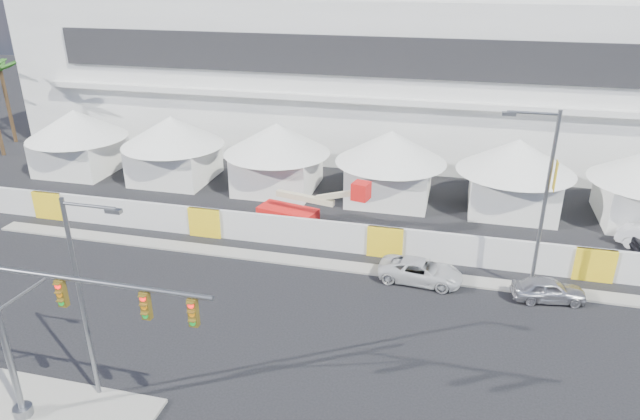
% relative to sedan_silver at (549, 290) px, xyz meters
% --- Properties ---
extents(ground, '(160.00, 160.00, 0.00)m').
position_rel_sedan_silver_xyz_m(ground, '(-15.27, -11.57, -0.66)').
color(ground, black).
rests_on(ground, ground).
extents(far_curb, '(80.00, 1.20, 0.12)m').
position_rel_sedan_silver_xyz_m(far_curb, '(4.73, 0.93, -0.60)').
color(far_curb, gray).
rests_on(far_curb, ground).
extents(stadium, '(80.00, 24.80, 21.98)m').
position_rel_sedan_silver_xyz_m(stadium, '(-6.56, 29.93, 8.79)').
color(stadium, silver).
rests_on(stadium, ground).
extents(tent_row, '(53.40, 8.40, 5.40)m').
position_rel_sedan_silver_xyz_m(tent_row, '(-14.77, 12.43, 2.49)').
color(tent_row, white).
rests_on(tent_row, ground).
extents(hoarding_fence, '(70.00, 0.25, 2.00)m').
position_rel_sedan_silver_xyz_m(hoarding_fence, '(-9.27, 2.93, 0.34)').
color(hoarding_fence, silver).
rests_on(hoarding_fence, ground).
extents(palm_cluster, '(10.60, 10.60, 8.55)m').
position_rel_sedan_silver_xyz_m(palm_cluster, '(-48.73, 17.93, 6.23)').
color(palm_cluster, '#47331E').
rests_on(palm_cluster, ground).
extents(sedan_silver, '(2.12, 4.04, 1.31)m').
position_rel_sedan_silver_xyz_m(sedan_silver, '(0.00, 0.00, 0.00)').
color(sedan_silver, '#A9A9AD').
rests_on(sedan_silver, ground).
extents(pickup_curb, '(2.55, 4.91, 1.32)m').
position_rel_sedan_silver_xyz_m(pickup_curb, '(-6.87, 0.38, 0.00)').
color(pickup_curb, silver).
rests_on(pickup_curb, ground).
extents(traffic_mast, '(9.12, 0.76, 7.77)m').
position_rel_sedan_silver_xyz_m(traffic_mast, '(-19.61, -14.26, 3.74)').
color(traffic_mast, slate).
rests_on(traffic_mast, median_island).
extents(streetlight_median, '(2.46, 0.25, 8.89)m').
position_rel_sedan_silver_xyz_m(streetlight_median, '(-19.04, -12.37, 4.60)').
color(streetlight_median, slate).
rests_on(streetlight_median, median_island).
extents(streetlight_curb, '(3.02, 0.68, 10.22)m').
position_rel_sedan_silver_xyz_m(streetlight_curb, '(-1.02, 0.93, 5.27)').
color(streetlight_curb, slate).
rests_on(streetlight_curb, ground).
extents(boom_lift, '(8.24, 2.69, 4.08)m').
position_rel_sedan_silver_xyz_m(boom_lift, '(-15.69, 5.93, 0.44)').
color(boom_lift, red).
rests_on(boom_lift, ground).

